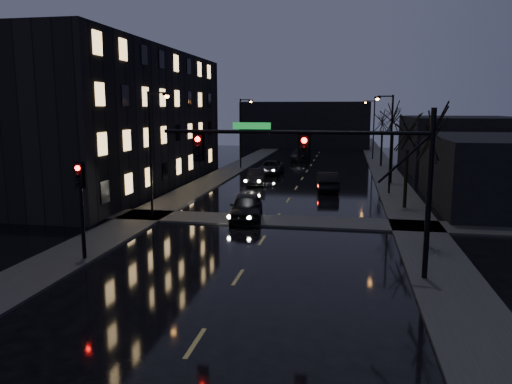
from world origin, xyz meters
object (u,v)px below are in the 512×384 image
at_px(lead_car, 327,181).
at_px(oncoming_car_b, 257,177).
at_px(oncoming_car_c, 271,167).
at_px(oncoming_car_a, 246,207).
at_px(oncoming_car_d, 300,155).

bearing_deg(lead_car, oncoming_car_b, -24.24).
bearing_deg(lead_car, oncoming_car_c, -63.04).
bearing_deg(oncoming_car_a, oncoming_car_d, 82.28).
distance_m(oncoming_car_a, lead_car, 13.15).
height_order(oncoming_car_a, lead_car, oncoming_car_a).
bearing_deg(oncoming_car_a, lead_car, 61.98).
distance_m(oncoming_car_a, oncoming_car_d, 35.89).
bearing_deg(oncoming_car_d, oncoming_car_a, -87.33).
bearing_deg(oncoming_car_b, oncoming_car_a, -88.16).
relative_size(oncoming_car_c, lead_car, 1.03).
distance_m(oncoming_car_b, lead_car, 6.89).
xyz_separation_m(oncoming_car_a, lead_car, (4.56, 12.33, -0.02)).
bearing_deg(oncoming_car_c, lead_car, -58.52).
relative_size(oncoming_car_a, oncoming_car_d, 0.90).
distance_m(oncoming_car_c, oncoming_car_d, 13.78).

